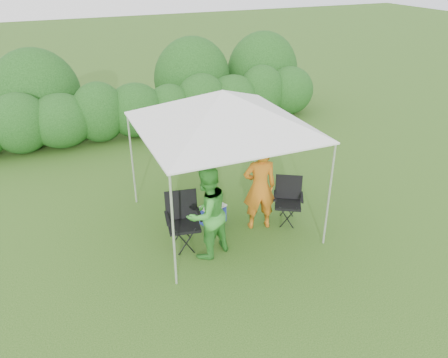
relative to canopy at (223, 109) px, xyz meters
name	(u,v)px	position (x,y,z in m)	size (l,w,h in m)	color
ground	(232,233)	(0.00, -0.50, -2.46)	(70.00, 70.00, 0.00)	#39611E
hedge	(157,107)	(0.13, 5.50, -1.64)	(11.25, 1.53, 1.80)	#20531A
canopy	(223,109)	(0.00, 0.00, 0.00)	(3.10, 3.10, 2.83)	silver
chair_right	(288,197)	(1.27, -0.48, -1.91)	(0.75, 0.74, 0.97)	black
chair_left	(183,217)	(-1.01, -0.43, -1.85)	(0.75, 0.70, 1.07)	black
man	(260,187)	(0.60, -0.47, -1.54)	(0.67, 0.44, 1.84)	#C26516
woman	(207,213)	(-0.70, -0.92, -1.57)	(0.87, 0.68, 1.79)	green
cooler	(213,214)	(-0.21, 0.02, -2.26)	(0.59, 0.51, 0.41)	navy
bottle	(216,202)	(-0.15, -0.02, -1.95)	(0.05, 0.05, 0.21)	#592D0C
lawn_toy	(299,131)	(4.09, 3.55, -2.33)	(0.57, 0.48, 0.29)	yellow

